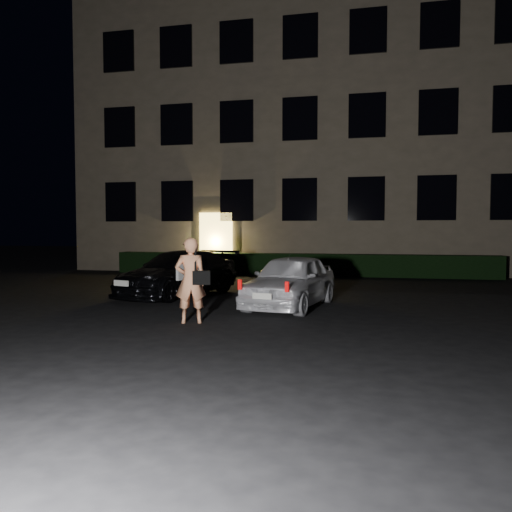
# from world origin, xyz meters

# --- Properties ---
(ground) EXTENTS (80.00, 80.00, 0.00)m
(ground) POSITION_xyz_m (0.00, 0.00, 0.00)
(ground) COLOR black
(ground) RESTS_ON ground
(building) EXTENTS (20.00, 8.11, 12.00)m
(building) POSITION_xyz_m (-0.00, 14.99, 6.00)
(building) COLOR #6A5E4B
(building) RESTS_ON ground
(hedge) EXTENTS (15.00, 0.70, 0.85)m
(hedge) POSITION_xyz_m (0.00, 10.50, 0.42)
(hedge) COLOR black
(hedge) RESTS_ON ground
(sedan) EXTENTS (2.85, 4.48, 1.21)m
(sedan) POSITION_xyz_m (-2.41, 3.82, 0.60)
(sedan) COLOR black
(sedan) RESTS_ON ground
(hatch) EXTENTS (2.07, 3.79, 1.22)m
(hatch) POSITION_xyz_m (0.90, 2.42, 0.61)
(hatch) COLOR white
(hatch) RESTS_ON ground
(man) EXTENTS (0.76, 0.56, 1.64)m
(man) POSITION_xyz_m (-0.67, 0.00, 0.82)
(man) COLOR #E89466
(man) RESTS_ON ground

